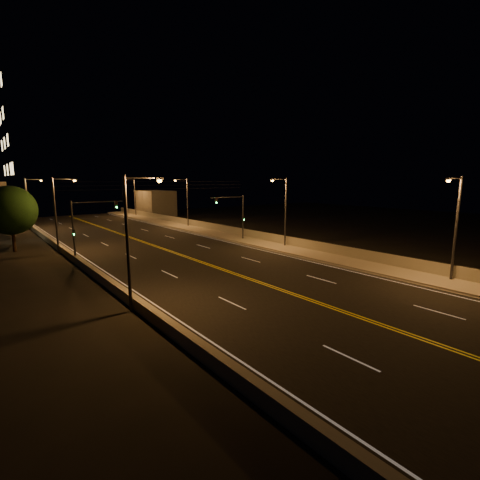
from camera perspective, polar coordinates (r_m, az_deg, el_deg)
ground at (r=20.29m, az=28.71°, el=-14.48°), size 160.00×160.00×0.00m
road at (r=33.02m, az=-4.89°, el=-4.16°), size 18.00×120.00×0.02m
sidewalk at (r=39.74m, az=8.30°, el=-1.64°), size 3.60×120.00×0.30m
curb at (r=38.46m, az=6.36°, el=-2.10°), size 0.14×120.00×0.15m
parapet_wall at (r=40.81m, az=9.93°, el=-0.46°), size 0.30×120.00×1.00m
jersey_barrier at (r=29.00m, az=-21.46°, el=-6.04°), size 0.45×120.00×0.74m
distant_building_right at (r=83.15m, az=-13.74°, el=5.93°), size 6.00×10.00×5.62m
parapet_rail at (r=40.72m, az=9.95°, el=0.27°), size 0.06×120.00×0.06m
lane_markings at (r=32.96m, az=-4.82°, el=-4.16°), size 17.32×116.00×0.00m
streetlight_0 at (r=30.90m, az=31.82°, el=2.51°), size 2.55×0.28×8.24m
streetlight_1 at (r=40.93m, az=7.20°, el=5.31°), size 2.55×0.28×8.24m
streetlight_2 at (r=59.70m, az=-8.87°, el=6.63°), size 2.55×0.28×8.24m
streetlight_3 at (r=81.19m, az=-17.06°, el=7.11°), size 2.55×0.28×8.24m
streetlight_4 at (r=21.70m, az=-17.30°, el=1.07°), size 2.55×0.28×8.24m
streetlight_5 at (r=42.68m, az=-27.70°, el=4.45°), size 2.55×0.28×8.24m
streetlight_6 at (r=65.00m, az=-31.30°, el=5.59°), size 2.55×0.28×8.24m
traffic_signal_right at (r=45.35m, az=-0.51°, el=4.55°), size 5.11×0.31×6.03m
traffic_signal_left at (r=37.18m, az=-24.25°, el=2.55°), size 5.11×0.31×6.03m
overhead_wires at (r=40.39m, az=-12.47°, el=8.77°), size 22.00×0.03×0.83m
tree_0 at (r=46.27m, az=-33.50°, el=4.07°), size 5.45×5.45×7.38m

